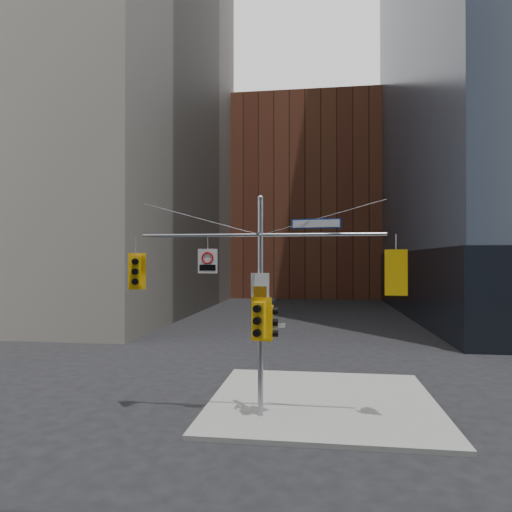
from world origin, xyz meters
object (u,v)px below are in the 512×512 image
(signal_assembly, at_px, (260,284))
(traffic_light_west_arm, at_px, (136,271))
(traffic_light_east_arm, at_px, (396,272))
(regulatory_sign_arm, at_px, (208,260))
(traffic_light_pole_front, at_px, (259,320))
(street_sign_blade, at_px, (316,224))
(traffic_light_pole_side, at_px, (270,322))

(signal_assembly, relative_size, traffic_light_west_arm, 6.43)
(traffic_light_west_arm, distance_m, traffic_light_east_arm, 8.51)
(signal_assembly, bearing_deg, regulatory_sign_arm, -179.34)
(traffic_light_east_arm, distance_m, traffic_light_pole_front, 4.54)
(traffic_light_east_arm, xyz_separation_m, regulatory_sign_arm, (-6.02, -0.02, 0.38))
(signal_assembly, bearing_deg, traffic_light_pole_front, -89.70)
(street_sign_blade, bearing_deg, traffic_light_east_arm, 7.29)
(signal_assembly, distance_m, regulatory_sign_arm, 1.92)
(regulatory_sign_arm, bearing_deg, street_sign_blade, -3.88)
(signal_assembly, xyz_separation_m, traffic_light_east_arm, (4.27, 0.00, 0.38))
(traffic_light_west_arm, bearing_deg, signal_assembly, -13.06)
(traffic_light_pole_front, bearing_deg, traffic_light_west_arm, -171.82)
(regulatory_sign_arm, bearing_deg, traffic_light_pole_front, -12.21)
(street_sign_blade, distance_m, regulatory_sign_arm, 3.74)
(traffic_light_west_arm, bearing_deg, traffic_light_pole_side, -12.97)
(signal_assembly, bearing_deg, traffic_light_west_arm, 179.83)
(traffic_light_pole_side, xyz_separation_m, regulatory_sign_arm, (-2.08, -0.03, 2.01))
(street_sign_blade, xyz_separation_m, regulatory_sign_arm, (-3.55, -0.02, -1.17))
(signal_assembly, distance_m, traffic_light_pole_front, 1.17)
(street_sign_blade, bearing_deg, traffic_light_pole_side, -172.77)
(traffic_light_west_arm, relative_size, regulatory_sign_arm, 1.54)
(traffic_light_pole_front, bearing_deg, street_sign_blade, 20.50)
(traffic_light_west_arm, distance_m, traffic_light_pole_side, 4.85)
(traffic_light_pole_side, distance_m, regulatory_sign_arm, 2.89)
(traffic_light_pole_front, bearing_deg, regulatory_sign_arm, -176.01)
(traffic_light_east_arm, distance_m, traffic_light_pole_side, 4.26)
(signal_assembly, bearing_deg, traffic_light_east_arm, 0.00)
(traffic_light_west_arm, bearing_deg, street_sign_blade, -12.98)
(signal_assembly, height_order, traffic_light_east_arm, signal_assembly)
(signal_assembly, distance_m, traffic_light_east_arm, 4.28)
(traffic_light_east_arm, bearing_deg, traffic_light_west_arm, 8.18)
(street_sign_blade, relative_size, regulatory_sign_arm, 1.96)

